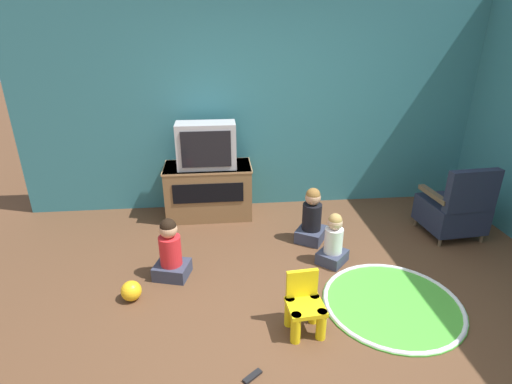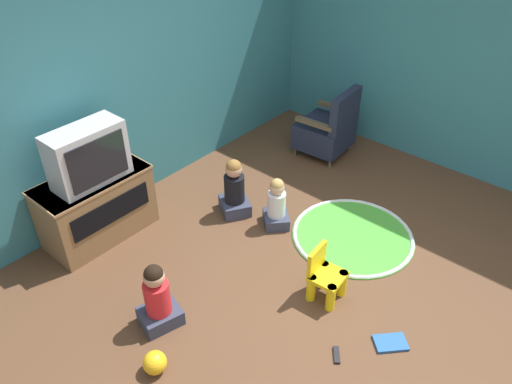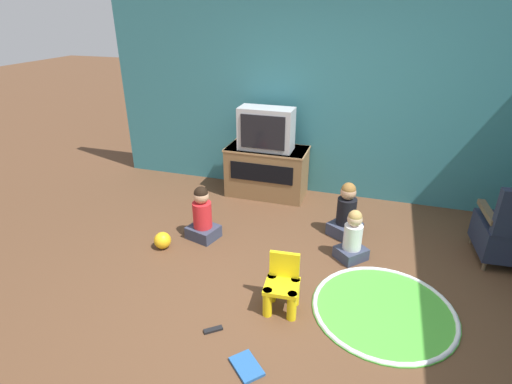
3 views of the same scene
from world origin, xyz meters
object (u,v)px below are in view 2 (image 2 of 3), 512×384
(remote_control, at_px, (337,355))
(child_watching_left, at_px, (276,205))
(black_armchair, at_px, (328,129))
(child_watching_right, at_px, (234,190))
(toy_ball, at_px, (155,363))
(yellow_kid_chair, at_px, (325,278))
(child_watching_center, at_px, (158,299))
(tv_cabinet, at_px, (96,206))
(book, at_px, (390,343))
(television, at_px, (88,156))

(remote_control, bearing_deg, child_watching_left, 17.19)
(black_armchair, relative_size, child_watching_right, 1.38)
(child_watching_left, relative_size, toy_ball, 3.05)
(yellow_kid_chair, distance_m, child_watching_center, 1.38)
(tv_cabinet, height_order, child_watching_left, tv_cabinet)
(child_watching_left, bearing_deg, remote_control, -171.62)
(tv_cabinet, bearing_deg, book, -76.56)
(yellow_kid_chair, height_order, book, yellow_kid_chair)
(child_watching_center, xyz_separation_m, remote_control, (0.66, -1.26, -0.25))
(child_watching_right, relative_size, book, 2.12)
(toy_ball, height_order, book, toy_ball)
(remote_control, bearing_deg, black_armchair, -2.20)
(tv_cabinet, xyz_separation_m, toy_ball, (-0.67, -1.62, -0.25))
(yellow_kid_chair, bearing_deg, child_watching_center, 138.13)
(toy_ball, relative_size, remote_control, 1.23)
(yellow_kid_chair, relative_size, child_watching_center, 0.80)
(yellow_kid_chair, relative_size, child_watching_left, 0.89)
(toy_ball, height_order, remote_control, toy_ball)
(television, relative_size, book, 2.32)
(yellow_kid_chair, xyz_separation_m, child_watching_right, (0.37, 1.38, 0.07))
(television, xyz_separation_m, yellow_kid_chair, (0.75, -2.08, -0.72))
(television, bearing_deg, book, -76.30)
(toy_ball, bearing_deg, child_watching_center, 44.87)
(child_watching_right, relative_size, toy_ball, 3.51)
(child_watching_left, distance_m, child_watching_right, 0.48)
(toy_ball, distance_m, book, 1.80)
(television, bearing_deg, child_watching_right, -31.75)
(tv_cabinet, relative_size, yellow_kid_chair, 2.15)
(television, height_order, child_watching_right, television)
(television, distance_m, black_armchair, 2.89)
(black_armchair, bearing_deg, child_watching_right, -6.36)
(television, height_order, child_watching_left, television)
(television, relative_size, black_armchair, 0.79)
(black_armchair, height_order, book, black_armchair)
(tv_cabinet, distance_m, child_watching_center, 1.35)
(tv_cabinet, relative_size, child_watching_right, 1.68)
(television, xyz_separation_m, black_armchair, (2.73, -0.75, -0.59))
(child_watching_left, bearing_deg, black_armchair, -31.66)
(child_watching_center, relative_size, book, 2.07)
(television, distance_m, book, 2.99)
(tv_cabinet, relative_size, child_watching_left, 1.92)
(tv_cabinet, distance_m, black_armchair, 2.85)
(child_watching_right, bearing_deg, book, -160.45)
(yellow_kid_chair, xyz_separation_m, child_watching_center, (-1.10, 0.84, 0.06))
(black_armchair, relative_size, remote_control, 5.95)
(television, relative_size, remote_control, 4.73)
(child_watching_center, height_order, book, child_watching_center)
(yellow_kid_chair, bearing_deg, television, 105.26)
(tv_cabinet, height_order, television, television)
(tv_cabinet, xyz_separation_m, black_armchair, (2.73, -0.81, -0.01))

